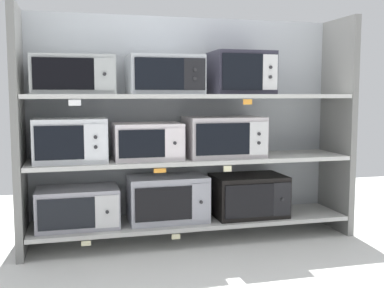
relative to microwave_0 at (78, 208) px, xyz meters
The scene contains 21 objects.
back_panel 1.03m from the microwave_0, 17.17° to the left, with size 2.55×0.04×1.68m, color #9EA3A8.
upright_left 0.66m from the microwave_0, behind, with size 0.05×0.47×1.68m, color slate.
upright_right 2.11m from the microwave_0, ahead, with size 0.05×0.47×1.68m, color slate.
shelf_0 0.85m from the microwave_0, ahead, with size 2.35×0.47×0.03m, color beige.
microwave_0 is the anchor object (origin of this frame).
microwave_1 0.65m from the microwave_0, ahead, with size 0.57×0.35×0.33m.
microwave_2 1.28m from the microwave_0, ahead, with size 0.55×0.39×0.31m.
price_tag_0 0.30m from the microwave_0, 78.84° to the right, with size 0.06×0.00×0.03m, color beige.
price_tag_1 0.72m from the microwave_0, 19.54° to the right, with size 0.06×0.00×0.04m, color beige.
shelf_1 0.89m from the microwave_0, ahead, with size 2.35×0.47×0.03m, color beige.
microwave_3 0.48m from the microwave_0, behind, with size 0.49×0.36×0.30m.
microwave_4 0.68m from the microwave_0, ahead, with size 0.48×0.36×0.26m.
microwave_5 1.18m from the microwave_0, ahead, with size 0.57×0.39×0.30m.
price_tag_2 0.66m from the microwave_0, 23.08° to the right, with size 0.08×0.00×0.03m, color orange.
price_tag_3 1.09m from the microwave_0, 12.74° to the right, with size 0.06×0.00×0.04m, color beige.
shelf_2 1.14m from the microwave_0, ahead, with size 2.35×0.47×0.03m, color beige.
microwave_6 0.92m from the microwave_0, behind, with size 0.55×0.38×0.26m.
microwave_7 1.12m from the microwave_0, ahead, with size 0.52×0.40×0.27m.
microwave_8 1.54m from the microwave_0, ahead, with size 0.44×0.37×0.31m.
price_tag_4 0.78m from the microwave_0, 90.78° to the right, with size 0.08×0.00×0.04m, color white.
price_tag_5 1.41m from the microwave_0, 11.21° to the right, with size 0.07×0.00×0.04m, color orange.
Camera 1 is at (-0.86, -3.34, 1.09)m, focal length 43.90 mm.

